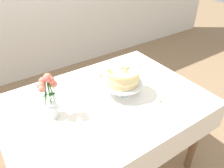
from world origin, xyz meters
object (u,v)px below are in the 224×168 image
object	(u,v)px
cake_stand	(122,84)
flower_vase	(50,98)
dining_table	(107,112)
layer_cake	(123,75)

from	to	relation	value
cake_stand	flower_vase	size ratio (longest dim) A/B	0.89
dining_table	layer_cake	world-z (taller)	layer_cake
cake_stand	dining_table	bearing A→B (deg)	-172.15
dining_table	cake_stand	bearing A→B (deg)	7.85
dining_table	layer_cake	distance (m)	0.29
dining_table	flower_vase	distance (m)	0.44
layer_cake	cake_stand	bearing A→B (deg)	27.34
dining_table	cake_stand	world-z (taller)	cake_stand
dining_table	cake_stand	xyz separation A→B (m)	(0.15, 0.02, 0.17)
layer_cake	flower_vase	world-z (taller)	flower_vase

